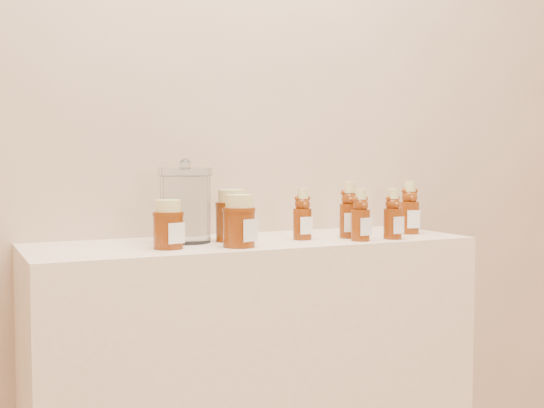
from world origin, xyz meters
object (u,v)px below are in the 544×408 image
display_table (254,402)px  bear_bottle_front_left (360,212)px  bear_bottle_back_left (302,211)px  glass_canister (185,202)px  honey_jar_left (168,224)px

display_table → bear_bottle_front_left: bearing=-27.4°
bear_bottle_back_left → glass_canister: (-0.31, 0.07, 0.03)m
bear_bottle_front_left → glass_canister: size_ratio=0.73×
bear_bottle_back_left → bear_bottle_front_left: (0.13, -0.09, -0.00)m
bear_bottle_back_left → glass_canister: 0.32m
display_table → honey_jar_left: 0.58m
glass_canister → bear_bottle_front_left: bearing=-20.6°
bear_bottle_front_left → glass_canister: bearing=156.6°
display_table → honey_jar_left: honey_jar_left is taller
honey_jar_left → bear_bottle_back_left: bearing=-9.8°
display_table → honey_jar_left: size_ratio=9.96×
honey_jar_left → glass_canister: size_ratio=0.56×
bear_bottle_back_left → bear_bottle_front_left: same height
honey_jar_left → display_table: bearing=0.7°
honey_jar_left → glass_canister: glass_canister is taller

